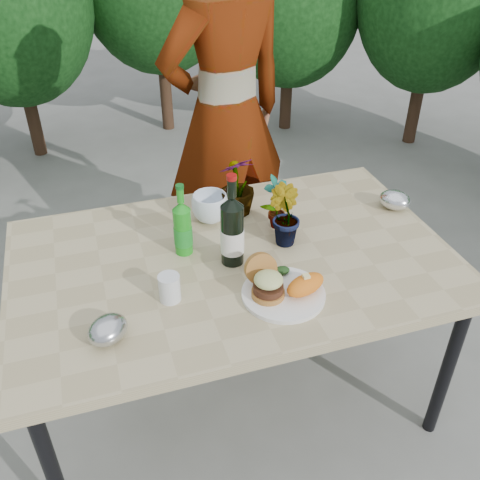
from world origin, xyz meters
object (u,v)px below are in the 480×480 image
object	(u,v)px
patio_table	(234,270)
dinner_plate	(283,294)
wine_bottle	(232,232)
person	(226,117)

from	to	relation	value
patio_table	dinner_plate	size ratio (longest dim) A/B	5.71
patio_table	wine_bottle	world-z (taller)	wine_bottle
wine_bottle	person	size ratio (longest dim) A/B	0.19
dinner_plate	wine_bottle	world-z (taller)	wine_bottle
wine_bottle	person	distance (m)	0.89
dinner_plate	wine_bottle	bearing A→B (deg)	114.43
person	wine_bottle	bearing A→B (deg)	58.93
dinner_plate	person	bearing A→B (deg)	83.46
patio_table	person	world-z (taller)	person
patio_table	dinner_plate	distance (m)	0.28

